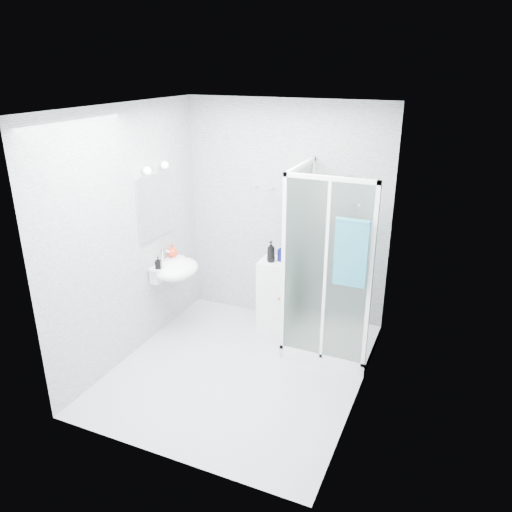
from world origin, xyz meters
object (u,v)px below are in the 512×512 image
at_px(storage_cabinet, 275,294).
at_px(shampoo_bottle_a, 271,252).
at_px(shampoo_bottle_b, 283,252).
at_px(shower_enclosure, 324,312).
at_px(soap_dispenser_orange, 172,251).
at_px(hand_towel, 351,251).
at_px(wall_basin, 175,269).
at_px(soap_dispenser_black, 158,263).

bearing_deg(storage_cabinet, shampoo_bottle_a, -124.81).
xyz_separation_m(shampoo_bottle_a, shampoo_bottle_b, (0.12, 0.08, -0.02)).
height_order(shower_enclosure, storage_cabinet, shower_enclosure).
relative_size(shampoo_bottle_a, soap_dispenser_orange, 1.57).
bearing_deg(shower_enclosure, hand_towel, -51.25).
distance_m(wall_basin, shampoo_bottle_b, 1.23).
height_order(wall_basin, soap_dispenser_black, wall_basin).
distance_m(hand_towel, soap_dispenser_orange, 2.15).
bearing_deg(hand_towel, wall_basin, 177.54).
height_order(shower_enclosure, soap_dispenser_orange, shower_enclosure).
relative_size(shower_enclosure, shampoo_bottle_b, 9.32).
xyz_separation_m(storage_cabinet, soap_dispenser_black, (-1.06, -0.77, 0.51)).
relative_size(shower_enclosure, hand_towel, 3.05).
height_order(shampoo_bottle_a, soap_dispenser_orange, shampoo_bottle_a).
relative_size(storage_cabinet, hand_towel, 1.28).
bearing_deg(storage_cabinet, hand_towel, -34.74).
bearing_deg(soap_dispenser_orange, wall_basin, -53.03).
relative_size(hand_towel, soap_dispenser_orange, 4.21).
distance_m(shampoo_bottle_a, soap_dispenser_black, 1.25).
relative_size(shampoo_bottle_a, soap_dispenser_black, 1.82).
distance_m(hand_towel, shampoo_bottle_b, 1.21).
bearing_deg(shampoo_bottle_a, soap_dispenser_black, -144.93).
bearing_deg(shower_enclosure, shampoo_bottle_a, 163.39).
bearing_deg(shampoo_bottle_a, storage_cabinet, 56.08).
distance_m(shower_enclosure, shampoo_bottle_b, 0.83).
relative_size(shampoo_bottle_b, soap_dispenser_orange, 1.38).
bearing_deg(hand_towel, storage_cabinet, 146.15).
xyz_separation_m(shower_enclosure, hand_towel, (0.32, -0.40, 0.89)).
distance_m(shampoo_bottle_a, shampoo_bottle_b, 0.14).
bearing_deg(wall_basin, shower_enclosure, 10.81).
xyz_separation_m(shower_enclosure, wall_basin, (-1.66, -0.32, 0.35)).
bearing_deg(wall_basin, soap_dispenser_black, -111.89).
relative_size(storage_cabinet, soap_dispenser_orange, 5.40).
xyz_separation_m(wall_basin, storage_cabinet, (0.98, 0.58, -0.38)).
relative_size(hand_towel, shampoo_bottle_b, 3.06).
bearing_deg(soap_dispenser_black, storage_cabinet, 36.10).
xyz_separation_m(shampoo_bottle_b, soap_dispenser_black, (-1.14, -0.80, -0.02)).
height_order(shower_enclosure, hand_towel, shower_enclosure).
bearing_deg(soap_dispenser_orange, shower_enclosure, 4.86).
bearing_deg(wall_basin, storage_cabinet, 30.64).
bearing_deg(soap_dispenser_black, soap_dispenser_orange, 97.66).
distance_m(shampoo_bottle_b, soap_dispenser_orange, 1.27).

